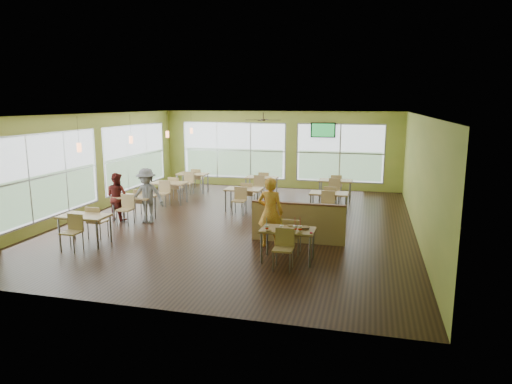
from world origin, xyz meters
TOP-DOWN VIEW (x-y plane):
  - room at (0.00, 0.00)m, footprint 12.00×12.04m
  - window_bays at (-2.65, 3.08)m, footprint 9.24×10.24m
  - main_table at (2.00, -3.00)m, footprint 1.22×1.52m
  - half_wall_divider at (2.00, -1.55)m, footprint 2.40×0.14m
  - dining_tables at (-1.05, 1.71)m, footprint 6.92×8.72m
  - pendant_lights at (-3.20, 0.68)m, footprint 0.11×7.31m
  - ceiling_fan at (-0.00, 3.00)m, footprint 1.25×1.25m
  - tv_backwall at (1.80, 5.90)m, footprint 1.00×0.07m
  - man_plaid at (1.39, -2.07)m, footprint 0.66×0.45m
  - patron_maroon at (-3.71, -0.61)m, footprint 0.82×0.71m
  - patron_grey at (-2.68, -0.67)m, footprint 1.08×0.65m
  - cup_blue at (1.57, -3.25)m, footprint 0.09×0.09m
  - cup_yellow at (1.89, -3.17)m, footprint 0.09×0.09m
  - cup_red_near at (2.19, -3.17)m, footprint 0.10×0.10m
  - cup_red_far at (2.30, -3.18)m, footprint 0.10×0.10m
  - food_basket at (2.36, -2.93)m, footprint 0.24×0.24m
  - ketchup_cup at (2.55, -3.22)m, footprint 0.06×0.06m
  - wrapper_left at (1.62, -3.30)m, footprint 0.15×0.14m
  - wrapper_mid at (2.04, -2.79)m, footprint 0.22×0.21m
  - wrapper_right at (2.31, -3.29)m, footprint 0.13×0.12m

SIDE VIEW (x-z plane):
  - half_wall_divider at x=2.00m, z-range 0.00..1.04m
  - dining_tables at x=-1.05m, z-range 0.20..1.07m
  - main_table at x=2.00m, z-range 0.20..1.07m
  - patron_maroon at x=-3.71m, z-range 0.00..1.46m
  - ketchup_cup at x=2.55m, z-range 0.75..0.78m
  - wrapper_right at x=2.31m, z-range 0.75..0.78m
  - wrapper_left at x=1.62m, z-range 0.75..0.78m
  - wrapper_mid at x=2.04m, z-range 0.75..0.80m
  - food_basket at x=2.36m, z-range 0.75..0.81m
  - cup_blue at x=1.57m, z-range 0.65..0.98m
  - cup_yellow at x=1.89m, z-range 0.65..0.98m
  - patron_grey at x=-2.68m, z-range 0.00..1.64m
  - cup_red_near at x=2.19m, z-range 0.64..1.00m
  - cup_red_far at x=2.30m, z-range 0.64..1.01m
  - man_plaid at x=1.39m, z-range 0.00..1.75m
  - window_bays at x=-2.65m, z-range 0.29..2.66m
  - room at x=0.00m, z-range 0.00..3.20m
  - tv_backwall at x=1.80m, z-range 2.15..2.75m
  - pendant_lights at x=-3.20m, z-range 2.02..2.88m
  - ceiling_fan at x=0.00m, z-range 2.80..3.09m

